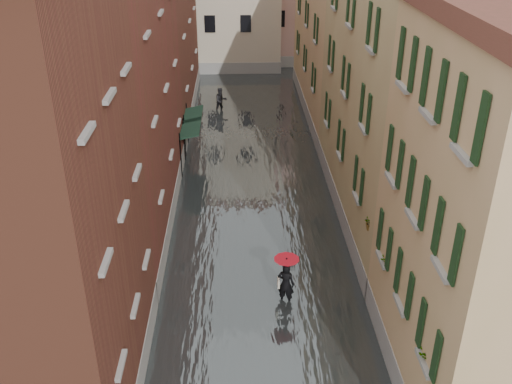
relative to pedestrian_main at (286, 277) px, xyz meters
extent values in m
plane|color=#525254|center=(-0.91, -2.18, -1.24)|extent=(120.00, 120.00, 0.00)
cube|color=#3E4445|center=(-0.91, 10.82, -1.14)|extent=(10.00, 60.00, 0.20)
cube|color=brown|center=(-7.91, -4.18, 5.26)|extent=(6.00, 8.00, 13.00)
cube|color=maroon|center=(-7.91, 6.82, 5.01)|extent=(6.00, 14.00, 12.50)
cube|color=brown|center=(-7.91, 21.82, 5.76)|extent=(6.00, 16.00, 14.00)
cube|color=tan|center=(6.09, 6.82, 5.26)|extent=(6.00, 14.00, 13.00)
cube|color=tan|center=(6.09, 21.82, 4.51)|extent=(6.00, 16.00, 11.50)
cube|color=black|center=(-4.36, 12.35, 1.31)|extent=(1.09, 2.85, 0.31)
cylinder|color=black|center=(-4.86, 10.92, 0.16)|extent=(0.06, 0.06, 2.80)
cylinder|color=black|center=(-4.86, 13.77, 0.16)|extent=(0.06, 0.06, 2.80)
cube|color=black|center=(-4.36, 14.52, 1.31)|extent=(1.09, 2.66, 0.31)
cylinder|color=black|center=(-4.86, 13.19, 0.16)|extent=(0.06, 0.06, 2.80)
cylinder|color=black|center=(-4.86, 15.85, 0.16)|extent=(0.06, 0.06, 2.80)
cube|color=#993E32|center=(3.21, -6.37, 1.91)|extent=(0.22, 0.85, 0.18)
imported|color=#265926|center=(3.21, -6.37, 2.33)|extent=(0.59, 0.51, 0.66)
cube|color=#993E32|center=(3.21, -1.98, 1.91)|extent=(0.22, 0.85, 0.18)
imported|color=#265926|center=(3.21, -1.98, 2.33)|extent=(0.59, 0.51, 0.66)
cube|color=#993E32|center=(3.21, 0.59, 1.91)|extent=(0.22, 0.85, 0.18)
imported|color=#265926|center=(3.21, 0.59, 2.33)|extent=(0.59, 0.51, 0.66)
imported|color=black|center=(0.00, 0.00, -0.33)|extent=(0.78, 0.65, 1.83)
cube|color=beige|center=(-0.28, 0.05, -0.29)|extent=(0.08, 0.30, 0.38)
cylinder|color=black|center=(0.00, 0.00, 0.11)|extent=(0.02, 0.02, 1.00)
cone|color=#B00B19|center=(0.00, 0.00, 0.68)|extent=(0.97, 0.97, 0.28)
imported|color=black|center=(-2.90, 21.87, -0.31)|extent=(1.10, 0.99, 1.86)
camera|label=1|loc=(-1.76, -17.59, 12.86)|focal=40.00mm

